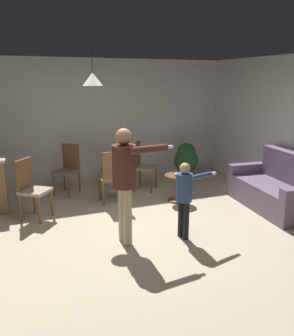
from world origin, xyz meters
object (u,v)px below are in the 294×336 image
Objects in this scene: dining_chair_by_counter at (112,175)px; dining_chair_centre_back at (31,187)px; couch_floral at (276,190)px; dining_chair_near_wall at (68,167)px; person_adult at (125,174)px; dining_chair_spare at (142,164)px; potted_plant_corner at (112,170)px; side_table_by_couch at (176,185)px; potted_plant_by_wall at (186,160)px; person_child at (185,192)px; spare_remote_on_table at (176,174)px.

dining_chair_by_counter is 1.00× the size of dining_chair_centre_back.
couch_floral is 3.98m from dining_chair_near_wall.
dining_chair_centre_back is at bearing -146.98° from person_adult.
dining_chair_near_wall is 1.00× the size of dining_chair_spare.
person_adult is 2.24× the size of potted_plant_corner.
potted_plant_corner is at bearing 161.91° from person_adult.
potted_plant_corner is (-0.89, 1.24, 0.07)m from side_table_by_couch.
dining_chair_near_wall is at bearing 129.65° from dining_chair_by_counter.
potted_plant_by_wall reaches higher than side_table_by_couch.
person_adult reaches higher than person_child.
person_child reaches higher than potted_plant_corner.
dining_chair_by_counter is 1.17× the size of potted_plant_by_wall.
potted_plant_by_wall is at bearing 0.37° from potted_plant_corner.
person_child reaches higher than dining_chair_centre_back.
person_child is at bearing -118.24° from potted_plant_by_wall.
person_adult reaches higher than couch_floral.
dining_chair_near_wall is at bearing 144.79° from spare_remote_on_table.
person_child reaches higher than dining_chair_spare.
person_adult is at bearing 78.39° from dining_chair_centre_back.
person_adult reaches higher than dining_chair_centre_back.
side_table_by_couch is at bearing 125.59° from person_adult.
side_table_by_couch is 0.72× the size of potted_plant_corner.
spare_remote_on_table is (-0.88, -1.28, 0.07)m from potted_plant_by_wall.
couch_floral is 2.19m from person_child.
couch_floral is at bearing -73.42° from potted_plant_by_wall.
person_adult reaches higher than dining_chair_spare.
spare_remote_on_table is (1.39, 1.25, -0.47)m from person_adult.
spare_remote_on_table is (0.88, -1.27, 0.14)m from potted_plant_corner.
person_child is 2.55m from dining_chair_centre_back.
dining_chair_near_wall is (-0.65, 0.89, 0.00)m from dining_chair_by_counter.
spare_remote_on_table is at bearing -123.16° from side_table_by_couch.
couch_floral is 1.88× the size of dining_chair_near_wall.
side_table_by_couch is 0.52× the size of dining_chair_by_counter.
dining_chair_spare is (0.25, 2.38, -0.15)m from person_child.
person_adult is 1.70m from dining_chair_by_counter.
side_table_by_couch is at bearing 125.63° from dining_chair_centre_back.
side_table_by_couch is 1.22m from dining_chair_by_counter.
potted_plant_by_wall is at bearing 27.62° from dining_chair_by_counter.
spare_remote_on_table is at bearing -14.66° from dining_chair_by_counter.
dining_chair_spare is at bearing 109.58° from side_table_by_couch.
potted_plant_corner is 5.59× the size of spare_remote_on_table.
spare_remote_on_table is (1.14, -0.37, -0.01)m from dining_chair_by_counter.
person_adult reaches higher than dining_chair_near_wall.
person_child is at bearing 158.57° from dining_chair_near_wall.
couch_floral and dining_chair_near_wall have the same top height.
person_adult is at bearing -132.01° from potted_plant_by_wall.
dining_chair_by_counter is 0.94m from potted_plant_corner.
side_table_by_couch is 0.52× the size of dining_chair_centre_back.
potted_plant_by_wall is at bearing 55.44° from spare_remote_on_table.
dining_chair_near_wall is 2.67m from potted_plant_by_wall.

